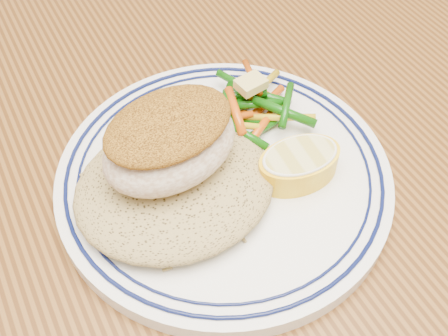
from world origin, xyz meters
TOP-DOWN VIEW (x-y plane):
  - dining_table at (0.00, 0.00)m, footprint 1.50×0.90m
  - plate at (0.00, 0.05)m, footprint 0.26×0.26m
  - rice_pilaf at (-0.04, 0.04)m, footprint 0.15×0.13m
  - fish_fillet at (-0.03, 0.05)m, footprint 0.12×0.09m
  - vegetable_pile at (0.05, 0.09)m, footprint 0.11×0.10m
  - butter_pat at (0.05, 0.10)m, footprint 0.03×0.02m
  - lemon_wedge at (0.05, 0.02)m, footprint 0.07×0.06m

SIDE VIEW (x-z plane):
  - dining_table at x=0.00m, z-range 0.28..1.03m
  - plate at x=0.00m, z-range 0.75..0.77m
  - vegetable_pile at x=0.05m, z-range 0.76..0.79m
  - lemon_wedge at x=0.05m, z-range 0.77..0.79m
  - rice_pilaf at x=-0.04m, z-range 0.77..0.79m
  - butter_pat at x=0.05m, z-range 0.79..0.80m
  - fish_fillet at x=-0.03m, z-range 0.79..0.84m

